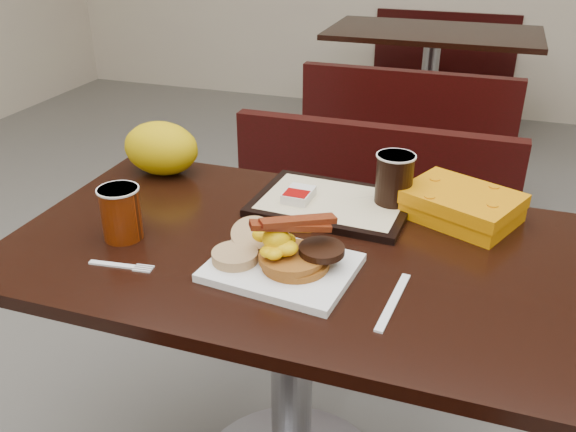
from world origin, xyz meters
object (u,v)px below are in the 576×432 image
(bench_far_s, at_px, (410,133))
(pancake_stack, at_px, (295,260))
(fork, at_px, (112,265))
(hashbrown_sleeve_left, at_px, (299,195))
(coffee_cup_far, at_px, (394,179))
(table_far, at_px, (427,94))
(platter, at_px, (282,267))
(bench_far_n, at_px, (440,70))
(coffee_cup_near, at_px, (121,213))
(clamshell, at_px, (460,205))
(bench_near_n, at_px, (357,246))
(table_near, at_px, (292,380))
(paper_bag, at_px, (161,148))
(knife, at_px, (393,302))
(tray, at_px, (332,204))

(bench_far_s, xyz_separation_m, pancake_stack, (0.04, -2.00, 0.42))
(fork, bearing_deg, hashbrown_sleeve_left, 47.78)
(fork, xyz_separation_m, coffee_cup_far, (0.48, 0.43, 0.07))
(table_far, relative_size, platter, 4.35)
(bench_far_n, relative_size, pancake_stack, 7.54)
(coffee_cup_near, height_order, clamshell, coffee_cup_near)
(bench_near_n, bearing_deg, table_near, -90.00)
(platter, relative_size, hashbrown_sleeve_left, 3.29)
(bench_far_n, bearing_deg, clamshell, -83.95)
(pancake_stack, distance_m, coffee_cup_far, 0.37)
(platter, xyz_separation_m, paper_bag, (-0.46, 0.36, 0.06))
(bench_far_s, distance_m, pancake_stack, 2.05)
(bench_far_s, relative_size, knife, 5.23)
(bench_far_n, distance_m, fork, 3.53)
(pancake_stack, distance_m, paper_bag, 0.61)
(table_far, bearing_deg, fork, -96.42)
(bench_far_s, relative_size, bench_far_n, 1.00)
(bench_far_s, relative_size, platter, 3.63)
(table_near, bearing_deg, coffee_cup_near, -166.20)
(platter, bearing_deg, table_near, 103.68)
(fork, height_order, paper_bag, paper_bag)
(bench_far_n, bearing_deg, platter, -89.77)
(table_far, distance_m, coffee_cup_far, 2.41)
(table_far, height_order, fork, fork)
(bench_far_s, relative_size, hashbrown_sleeve_left, 11.94)
(table_far, relative_size, bench_far_n, 1.20)
(pancake_stack, distance_m, clamshell, 0.44)
(table_near, relative_size, paper_bag, 5.93)
(table_far, bearing_deg, knife, -85.01)
(pancake_stack, bearing_deg, tray, 91.27)
(table_near, xyz_separation_m, bench_far_s, (0.00, 1.90, -0.02))
(bench_near_n, relative_size, fork, 7.47)
(coffee_cup_near, relative_size, tray, 0.32)
(bench_far_n, relative_size, coffee_cup_far, 8.49)
(table_far, bearing_deg, table_near, -90.00)
(tray, bearing_deg, pancake_stack, -85.37)
(pancake_stack, xyz_separation_m, knife, (0.20, -0.04, -0.03))
(knife, height_order, coffee_cup_far, coffee_cup_far)
(clamshell, xyz_separation_m, paper_bag, (-0.77, 0.02, 0.04))
(hashbrown_sleeve_left, xyz_separation_m, clamshell, (0.37, 0.06, 0.00))
(knife, xyz_separation_m, coffee_cup_far, (-0.07, 0.38, 0.07))
(table_near, xyz_separation_m, coffee_cup_near, (-0.35, -0.09, 0.43))
(hashbrown_sleeve_left, distance_m, paper_bag, 0.41)
(bench_far_n, bearing_deg, hashbrown_sleeve_left, -90.81)
(hashbrown_sleeve_left, bearing_deg, coffee_cup_near, -136.76)
(clamshell, bearing_deg, coffee_cup_near, -130.26)
(table_near, height_order, table_far, same)
(fork, bearing_deg, bench_far_n, 78.30)
(clamshell, bearing_deg, coffee_cup_far, -156.27)
(table_near, xyz_separation_m, platter, (0.01, -0.11, 0.38))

